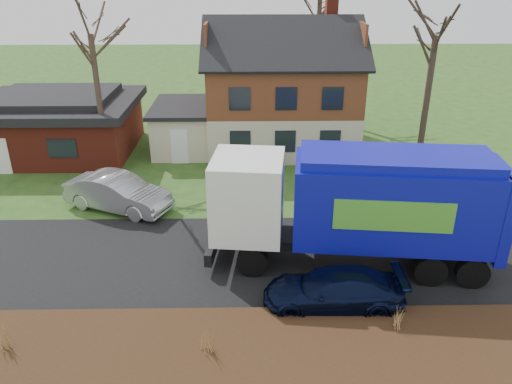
{
  "coord_description": "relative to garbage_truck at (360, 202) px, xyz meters",
  "views": [
    {
      "loc": [
        -0.17,
        -17.2,
        10.78
      ],
      "look_at": [
        0.18,
        2.5,
        1.81
      ],
      "focal_mm": 35.0,
      "sensor_mm": 36.0,
      "label": 1
    }
  ],
  "objects": [
    {
      "name": "ranch_house",
      "position": [
        -16.05,
        13.4,
        -0.87
      ],
      "size": [
        9.8,
        8.2,
        3.7
      ],
      "color": "maroon",
      "rests_on": "ground"
    },
    {
      "name": "silver_sedan",
      "position": [
        -10.46,
        5.01,
        -1.82
      ],
      "size": [
        5.52,
        3.77,
        1.72
      ],
      "primitive_type": "imported",
      "rotation": [
        0.0,
        0.0,
        1.16
      ],
      "color": "#A6A9AE",
      "rests_on": "ground"
    },
    {
      "name": "road",
      "position": [
        -4.05,
        0.4,
        -2.67
      ],
      "size": [
        80.0,
        7.0,
        0.02
      ],
      "primitive_type": "cube",
      "color": "black",
      "rests_on": "ground"
    },
    {
      "name": "mulch_verge",
      "position": [
        -4.05,
        -4.9,
        -2.53
      ],
      "size": [
        80.0,
        3.5,
        0.3
      ],
      "primitive_type": "cube",
      "color": "black",
      "rests_on": "ground"
    },
    {
      "name": "main_house",
      "position": [
        -2.56,
        14.31,
        1.35
      ],
      "size": [
        12.95,
        8.95,
        9.26
      ],
      "color": "beige",
      "rests_on": "ground"
    },
    {
      "name": "garbage_truck",
      "position": [
        0.0,
        0.0,
        0.0
      ],
      "size": [
        11.11,
        4.08,
        4.65
      ],
      "rotation": [
        0.0,
        0.0,
        -0.11
      ],
      "color": "black",
      "rests_on": "ground"
    },
    {
      "name": "navy_wagon",
      "position": [
        -1.33,
        -2.77,
        -1.99
      ],
      "size": [
        4.83,
        2.03,
        1.39
      ],
      "primitive_type": "imported",
      "rotation": [
        0.0,
        0.0,
        -1.59
      ],
      "color": "black",
      "rests_on": "ground"
    },
    {
      "name": "ground",
      "position": [
        -4.05,
        0.4,
        -2.68
      ],
      "size": [
        120.0,
        120.0,
        0.0
      ],
      "primitive_type": "plane",
      "color": "#274B19",
      "rests_on": "ground"
    },
    {
      "name": "grass_clump_west",
      "position": [
        -11.49,
        -4.97,
        -1.9
      ],
      "size": [
        0.36,
        0.3,
        0.96
      ],
      "color": "olive",
      "rests_on": "mulch_verge"
    },
    {
      "name": "grass_clump_mid",
      "position": [
        -5.48,
        -5.2,
        -1.93
      ],
      "size": [
        0.32,
        0.27,
        0.9
      ],
      "color": "#A7774A",
      "rests_on": "mulch_verge"
    },
    {
      "name": "grass_clump_east",
      "position": [
        0.53,
        -4.24,
        -2.01
      ],
      "size": [
        0.3,
        0.25,
        0.76
      ],
      "color": "#B2844E",
      "rests_on": "mulch_verge"
    },
    {
      "name": "tree_front_east",
      "position": [
        5.49,
        9.63,
        6.02
      ],
      "size": [
        3.86,
        3.86,
        10.71
      ],
      "color": "#392C22",
      "rests_on": "ground"
    },
    {
      "name": "tree_front_west",
      "position": [
        -12.35,
        10.29,
        5.96
      ],
      "size": [
        3.53,
        3.53,
        10.49
      ],
      "color": "#453329",
      "rests_on": "ground"
    }
  ]
}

